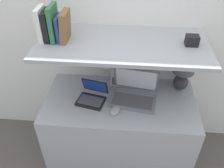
{
  "coord_description": "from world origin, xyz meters",
  "views": [
    {
      "loc": [
        0.06,
        -1.13,
        2.05
      ],
      "look_at": [
        -0.07,
        0.32,
        0.9
      ],
      "focal_mm": 38.0,
      "sensor_mm": 36.0,
      "label": 1
    }
  ],
  "objects_px": {
    "laptop_large": "(134,93)",
    "book_brown": "(65,26)",
    "computer_mouse": "(115,111)",
    "book_blue": "(59,28)",
    "book_black": "(48,25)",
    "book_green": "(53,23)",
    "router_box": "(117,78)",
    "book_white": "(42,24)",
    "shelf_gadget": "(192,40)",
    "laptop_small": "(92,96)",
    "table_lamp": "(183,72)"
  },
  "relations": [
    {
      "from": "router_box",
      "to": "shelf_gadget",
      "type": "height_order",
      "value": "shelf_gadget"
    },
    {
      "from": "laptop_small",
      "to": "book_brown",
      "type": "distance_m",
      "value": 0.6
    },
    {
      "from": "laptop_large",
      "to": "book_white",
      "type": "distance_m",
      "value": 0.88
    },
    {
      "from": "book_green",
      "to": "book_brown",
      "type": "distance_m",
      "value": 0.08
    },
    {
      "from": "computer_mouse",
      "to": "book_blue",
      "type": "xyz_separation_m",
      "value": [
        -0.42,
        0.22,
        0.57
      ]
    },
    {
      "from": "book_brown",
      "to": "shelf_gadget",
      "type": "xyz_separation_m",
      "value": [
        0.89,
        0.0,
        -0.07
      ]
    },
    {
      "from": "book_brown",
      "to": "shelf_gadget",
      "type": "distance_m",
      "value": 0.89
    },
    {
      "from": "laptop_small",
      "to": "shelf_gadget",
      "type": "xyz_separation_m",
      "value": [
        0.71,
        0.09,
        0.49
      ]
    },
    {
      "from": "book_blue",
      "to": "book_green",
      "type": "bearing_deg",
      "value": 180.0
    },
    {
      "from": "router_box",
      "to": "book_blue",
      "type": "xyz_separation_m",
      "value": [
        -0.4,
        -0.15,
        0.53
      ]
    },
    {
      "from": "book_blue",
      "to": "shelf_gadget",
      "type": "bearing_deg",
      "value": 0.0
    },
    {
      "from": "book_brown",
      "to": "book_white",
      "type": "bearing_deg",
      "value": 180.0
    },
    {
      "from": "router_box",
      "to": "book_white",
      "type": "bearing_deg",
      "value": -164.36
    },
    {
      "from": "book_green",
      "to": "book_blue",
      "type": "distance_m",
      "value": 0.05
    },
    {
      "from": "book_black",
      "to": "book_white",
      "type": "bearing_deg",
      "value": 180.0
    },
    {
      "from": "laptop_large",
      "to": "router_box",
      "type": "xyz_separation_m",
      "value": [
        -0.15,
        0.19,
        0.0
      ]
    },
    {
      "from": "book_white",
      "to": "book_blue",
      "type": "height_order",
      "value": "book_white"
    },
    {
      "from": "book_black",
      "to": "book_green",
      "type": "distance_m",
      "value": 0.05
    },
    {
      "from": "book_brown",
      "to": "book_blue",
      "type": "bearing_deg",
      "value": 180.0
    },
    {
      "from": "laptop_large",
      "to": "book_green",
      "type": "relative_size",
      "value": 1.59
    },
    {
      "from": "computer_mouse",
      "to": "router_box",
      "type": "distance_m",
      "value": 0.37
    },
    {
      "from": "book_green",
      "to": "router_box",
      "type": "bearing_deg",
      "value": 18.55
    },
    {
      "from": "table_lamp",
      "to": "book_black",
      "type": "height_order",
      "value": "book_black"
    },
    {
      "from": "book_white",
      "to": "book_black",
      "type": "relative_size",
      "value": 1.09
    },
    {
      "from": "laptop_large",
      "to": "router_box",
      "type": "bearing_deg",
      "value": 128.99
    },
    {
      "from": "computer_mouse",
      "to": "book_blue",
      "type": "relative_size",
      "value": 0.7
    },
    {
      "from": "book_black",
      "to": "laptop_large",
      "type": "bearing_deg",
      "value": -3.62
    },
    {
      "from": "laptop_small",
      "to": "shelf_gadget",
      "type": "relative_size",
      "value": 2.91
    },
    {
      "from": "book_blue",
      "to": "computer_mouse",
      "type": "bearing_deg",
      "value": -27.56
    },
    {
      "from": "table_lamp",
      "to": "book_black",
      "type": "xyz_separation_m",
      "value": [
        -1.04,
        -0.13,
        0.43
      ]
    },
    {
      "from": "laptop_large",
      "to": "book_brown",
      "type": "relative_size",
      "value": 1.87
    },
    {
      "from": "computer_mouse",
      "to": "laptop_small",
      "type": "bearing_deg",
      "value": 146.74
    },
    {
      "from": "table_lamp",
      "to": "router_box",
      "type": "height_order",
      "value": "table_lamp"
    },
    {
      "from": "laptop_large",
      "to": "table_lamp",
      "type": "bearing_deg",
      "value": 23.04
    },
    {
      "from": "computer_mouse",
      "to": "book_white",
      "type": "bearing_deg",
      "value": 158.13
    },
    {
      "from": "book_green",
      "to": "shelf_gadget",
      "type": "height_order",
      "value": "book_green"
    },
    {
      "from": "laptop_large",
      "to": "laptop_small",
      "type": "bearing_deg",
      "value": -172.02
    },
    {
      "from": "laptop_small",
      "to": "book_brown",
      "type": "relative_size",
      "value": 1.19
    },
    {
      "from": "router_box",
      "to": "book_black",
      "type": "height_order",
      "value": "book_black"
    },
    {
      "from": "laptop_large",
      "to": "computer_mouse",
      "type": "bearing_deg",
      "value": -128.28
    },
    {
      "from": "shelf_gadget",
      "to": "router_box",
      "type": "bearing_deg",
      "value": 164.39
    },
    {
      "from": "book_green",
      "to": "book_blue",
      "type": "relative_size",
      "value": 1.39
    },
    {
      "from": "shelf_gadget",
      "to": "book_white",
      "type": "bearing_deg",
      "value": 180.0
    },
    {
      "from": "router_box",
      "to": "book_brown",
      "type": "distance_m",
      "value": 0.67
    },
    {
      "from": "book_blue",
      "to": "laptop_small",
      "type": "bearing_deg",
      "value": -21.85
    },
    {
      "from": "laptop_small",
      "to": "book_white",
      "type": "bearing_deg",
      "value": 165.68
    },
    {
      "from": "laptop_small",
      "to": "book_blue",
      "type": "xyz_separation_m",
      "value": [
        -0.22,
        0.09,
        0.55
      ]
    },
    {
      "from": "table_lamp",
      "to": "book_white",
      "type": "height_order",
      "value": "book_white"
    },
    {
      "from": "shelf_gadget",
      "to": "computer_mouse",
      "type": "bearing_deg",
      "value": -157.18
    },
    {
      "from": "laptop_large",
      "to": "book_black",
      "type": "xyz_separation_m",
      "value": [
        -0.64,
        0.04,
        0.55
      ]
    }
  ]
}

